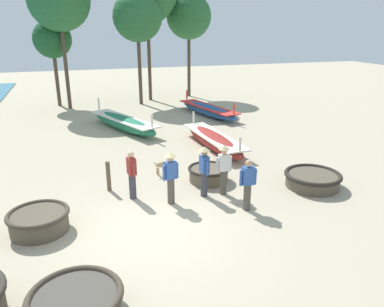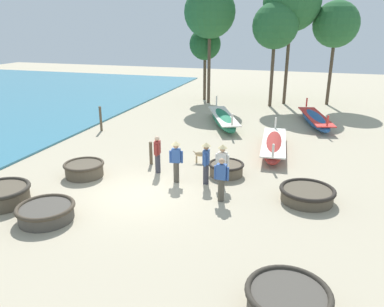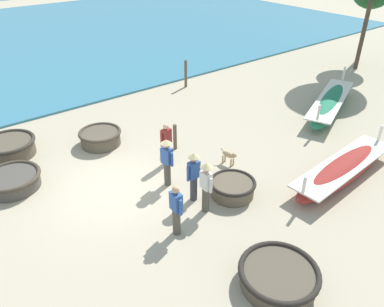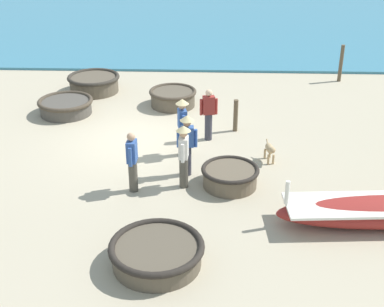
# 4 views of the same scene
# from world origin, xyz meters

# --- Properties ---
(ground_plane) EXTENTS (80.00, 80.00, 0.00)m
(ground_plane) POSITION_xyz_m (0.00, 0.00, 0.00)
(ground_plane) COLOR tan
(sea) EXTENTS (28.00, 52.00, 0.10)m
(sea) POSITION_xyz_m (-20.58, 4.00, 0.05)
(sea) COLOR teal
(sea) RESTS_ON ground
(coracle_far_right) EXTENTS (1.81, 1.81, 0.51)m
(coracle_far_right) POSITION_xyz_m (-1.97, -2.66, 0.28)
(coracle_far_right) COLOR #4C473F
(coracle_far_right) RESTS_ON ground
(coracle_tilted) EXTENTS (1.62, 1.62, 0.57)m
(coracle_tilted) POSITION_xyz_m (-2.82, 0.84, 0.31)
(coracle_tilted) COLOR brown
(coracle_tilted) RESTS_ON ground
(coracle_center) EXTENTS (1.91, 1.91, 0.50)m
(coracle_center) POSITION_xyz_m (5.84, 1.12, 0.27)
(coracle_center) COLOR brown
(coracle_center) RESTS_ON ground
(coracle_upturned) EXTENTS (1.46, 1.46, 0.51)m
(coracle_upturned) POSITION_xyz_m (2.65, 2.66, 0.28)
(coracle_upturned) COLOR brown
(coracle_upturned) RESTS_ON ground
(coracle_beside_post) EXTENTS (1.90, 1.90, 0.63)m
(coracle_beside_post) POSITION_xyz_m (-4.12, -2.15, 0.34)
(coracle_beside_post) COLOR brown
(coracle_beside_post) RESTS_ON ground
(long_boat_red_hull) EXTENTS (1.42, 5.30, 1.13)m
(long_boat_red_hull) POSITION_xyz_m (4.21, 6.23, 0.33)
(long_boat_red_hull) COLOR maroon
(long_boat_red_hull) RESTS_ON ground
(long_boat_blue_hull) EXTENTS (3.18, 5.71, 1.31)m
(long_boat_blue_hull) POSITION_xyz_m (0.78, 10.45, 0.38)
(long_boat_blue_hull) COLOR #237551
(long_boat_blue_hull) RESTS_ON ground
(fisherman_with_hat) EXTENTS (0.53, 0.24, 1.57)m
(fisherman_with_hat) POSITION_xyz_m (2.98, 0.27, 0.84)
(fisherman_with_hat) COLOR #4C473D
(fisherman_with_hat) RESTS_ON ground
(fisherman_standing_right) EXTENTS (0.28, 0.52, 1.57)m
(fisherman_standing_right) POSITION_xyz_m (-0.12, 2.09, 0.84)
(fisherman_standing_right) COLOR #383842
(fisherman_standing_right) RESTS_ON ground
(fisherman_hauling) EXTENTS (0.36, 0.53, 1.67)m
(fisherman_hauling) POSITION_xyz_m (2.09, 1.56, 0.96)
(fisherman_hauling) COLOR #383842
(fisherman_hauling) RESTS_ON ground
(fisherman_standing_left) EXTENTS (0.53, 0.36, 1.67)m
(fisherman_standing_left) POSITION_xyz_m (2.73, 1.50, 0.96)
(fisherman_standing_left) COLOR #4C473D
(fisherman_standing_left) RESTS_ON ground
(fisherman_crouching) EXTENTS (0.52, 0.36, 1.67)m
(fisherman_crouching) POSITION_xyz_m (0.95, 1.38, 0.96)
(fisherman_crouching) COLOR #4C473D
(fisherman_crouching) RESTS_ON ground
(dog) EXTENTS (0.68, 0.29, 0.55)m
(dog) POSITION_xyz_m (1.29, 3.77, 0.37)
(dog) COLOR tan
(dog) RESTS_ON ground
(mooring_post_mid_beach) EXTENTS (0.14, 0.14, 1.01)m
(mooring_post_mid_beach) POSITION_xyz_m (-0.77, 2.91, 0.51)
(mooring_post_mid_beach) COLOR brown
(mooring_post_mid_beach) RESTS_ON ground
(mooring_post_inland) EXTENTS (0.14, 0.14, 1.43)m
(mooring_post_inland) POSITION_xyz_m (-5.67, 7.11, 0.71)
(mooring_post_inland) COLOR brown
(mooring_post_inland) RESTS_ON ground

